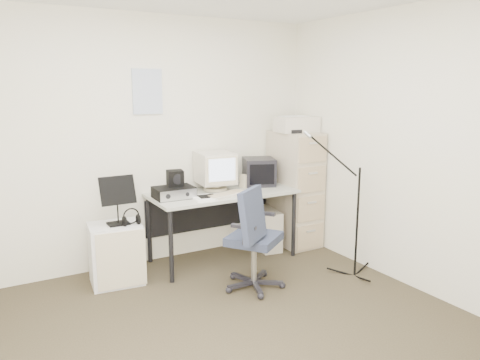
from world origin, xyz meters
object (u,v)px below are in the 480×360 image
office_chair (254,237)px  side_cart (116,254)px  desk (223,226)px  filing_cabinet (295,189)px

office_chair → side_cart: (-1.05, 0.73, -0.20)m
office_chair → side_cart: 1.29m
desk → side_cart: (-1.15, -0.05, -0.08)m
side_cart → office_chair: bearing=-28.4°
side_cart → desk: bearing=8.6°
office_chair → side_cart: office_chair is taller
filing_cabinet → side_cart: (-2.10, -0.08, -0.37)m
filing_cabinet → office_chair: size_ratio=1.35×
filing_cabinet → side_cart: bearing=-177.8°
filing_cabinet → side_cart: 2.13m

